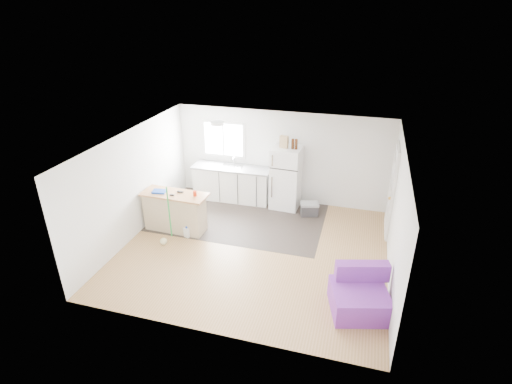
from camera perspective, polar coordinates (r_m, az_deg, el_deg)
room at (r=8.06m, az=-0.28°, el=-1.05°), size 5.51×5.01×2.41m
vinyl_zone at (r=9.86m, az=-2.30°, el=-3.63°), size 4.05×2.50×0.00m
window at (r=10.57m, az=-4.65°, el=7.52°), size 1.18×0.06×0.98m
interior_door at (r=9.30m, az=18.84°, el=0.05°), size 0.11×0.92×2.10m
ceiling_fixture at (r=9.07m, az=-5.56°, el=9.77°), size 0.30×0.30×0.07m
kitchen_cabinets at (r=10.59m, az=-3.42°, el=1.32°), size 2.08×0.68×1.20m
peninsula at (r=9.33m, az=-11.48°, el=-2.73°), size 1.52×0.63×0.92m
refrigerator at (r=10.08m, az=4.31°, el=2.04°), size 0.74×0.71×1.60m
cooler at (r=9.97m, az=7.62°, el=-2.40°), size 0.50×0.41×0.33m
purple_seat at (r=7.24m, az=14.55°, el=-14.16°), size 1.12×1.09×0.76m
cleaner_jug at (r=9.15m, az=-9.84°, el=-5.69°), size 0.15×0.13×0.28m
mop at (r=8.95m, az=-12.88°, el=-5.92°), size 0.32×0.38×1.42m
red_cup at (r=8.90m, az=-8.73°, el=-0.21°), size 0.10×0.10×0.12m
blue_tray at (r=9.25m, az=-13.64°, el=0.09°), size 0.33×0.26×0.04m
tool_a at (r=9.14m, az=-10.76°, el=0.02°), size 0.14×0.06×0.03m
tool_b at (r=9.03m, az=-11.93°, el=-0.42°), size 0.10×0.04×0.03m
cardboard_box at (r=9.72m, az=4.02°, el=7.16°), size 0.22×0.14×0.30m
bottle_left at (r=9.66m, az=5.27°, el=6.85°), size 0.08×0.08×0.25m
bottle_right at (r=9.65m, az=5.76°, el=6.80°), size 0.07×0.07×0.25m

